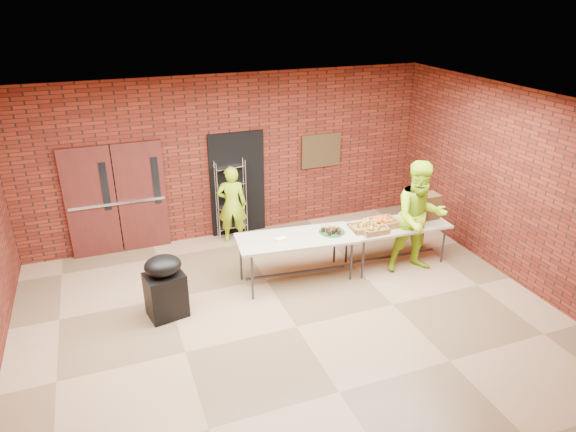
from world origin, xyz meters
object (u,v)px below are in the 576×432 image
at_px(wire_rack, 231,199).
at_px(table_right, 397,228).
at_px(table_left, 296,241).
at_px(volunteer_woman, 232,205).
at_px(coffee_dispenser, 428,206).
at_px(covered_grill, 165,286).
at_px(volunteer_man, 419,217).

bearing_deg(wire_rack, table_right, -50.04).
relative_size(table_left, table_right, 1.09).
xyz_separation_m(wire_rack, volunteer_woman, (-0.05, -0.22, -0.02)).
distance_m(coffee_dispenser, covered_grill, 4.85).
height_order(table_right, volunteer_woman, volunteer_woman).
distance_m(table_left, volunteer_man, 2.17).
relative_size(table_left, volunteer_woman, 1.32).
xyz_separation_m(table_left, coffee_dispenser, (2.59, 0.01, 0.24)).
distance_m(table_left, table_right, 1.91).
bearing_deg(wire_rack, volunteer_woman, -111.44).
bearing_deg(table_right, volunteer_woman, 145.83).
bearing_deg(volunteer_man, covered_grill, -171.27).
xyz_separation_m(table_left, volunteer_man, (2.12, -0.40, 0.26)).
bearing_deg(volunteer_woman, volunteer_man, 157.00).
xyz_separation_m(wire_rack, table_right, (2.48, -2.10, -0.10)).
bearing_deg(table_left, volunteer_man, -4.42).
xyz_separation_m(coffee_dispenser, volunteer_woman, (-3.20, 1.82, -0.21)).
relative_size(wire_rack, volunteer_man, 0.80).
distance_m(coffee_dispenser, volunteer_woman, 3.69).
xyz_separation_m(table_left, table_right, (1.91, -0.05, -0.05)).
bearing_deg(table_right, covered_grill, -174.34).
bearing_deg(volunteer_woman, wire_rack, -85.54).
xyz_separation_m(table_left, covered_grill, (-2.23, -0.28, -0.24)).
height_order(wire_rack, volunteer_man, volunteer_man).
bearing_deg(wire_rack, table_left, -84.19).
relative_size(table_right, covered_grill, 1.85).
relative_size(wire_rack, volunteer_woman, 1.03).
xyz_separation_m(wire_rack, covered_grill, (-1.66, -2.33, -0.29)).
bearing_deg(covered_grill, volunteer_man, -12.42).
bearing_deg(table_left, table_right, 4.59).
xyz_separation_m(covered_grill, volunteer_woman, (1.62, 2.11, 0.27)).
distance_m(table_left, covered_grill, 2.26).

